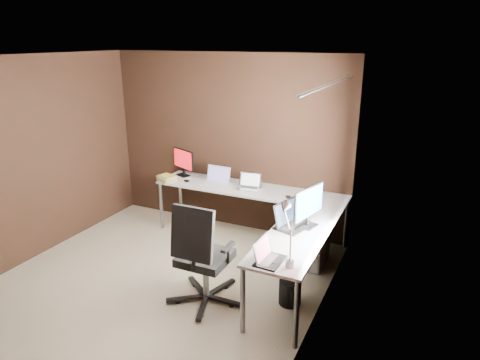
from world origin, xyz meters
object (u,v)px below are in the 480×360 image
object	(u,v)px
laptop_white	(217,180)
laptop_black_big	(291,221)
drawer_pedestal	(309,241)
desk_lamp	(286,226)
monitor_right	(309,204)
laptop_silver	(249,185)
book_stack	(167,178)
monitor_left	(183,161)
wastebasket	(290,292)
laptop_black_small	(267,256)
office_chair	(204,274)

from	to	relation	value
laptop_white	laptop_black_big	xyz separation A→B (m)	(1.39, -0.92, 0.01)
drawer_pedestal	laptop_white	xyz separation A→B (m)	(-1.45, 0.33, 0.48)
laptop_white	desk_lamp	distance (m)	2.34
desk_lamp	monitor_right	bearing A→B (deg)	91.40
monitor_right	laptop_silver	distance (m)	1.39
book_stack	laptop_white	bearing A→B (deg)	14.25
drawer_pedestal	laptop_black_big	distance (m)	0.77
drawer_pedestal	laptop_silver	world-z (taller)	laptop_silver
desk_lamp	book_stack	bearing A→B (deg)	145.94
monitor_left	laptop_white	world-z (taller)	monitor_left
monitor_left	wastebasket	world-z (taller)	monitor_left
laptop_black_small	office_chair	bearing A→B (deg)	83.49
laptop_black_big	laptop_black_small	bearing A→B (deg)	-160.79
monitor_left	book_stack	size ratio (longest dim) A/B	1.32
monitor_right	book_stack	world-z (taller)	monitor_right
drawer_pedestal	laptop_black_small	world-z (taller)	laptop_black_small
office_chair	wastebasket	world-z (taller)	office_chair
drawer_pedestal	book_stack	size ratio (longest dim) A/B	1.85
drawer_pedestal	wastebasket	bearing A→B (deg)	-85.69
wastebasket	monitor_right	bearing A→B (deg)	84.20
wastebasket	drawer_pedestal	bearing A→B (deg)	94.31
wastebasket	book_stack	bearing A→B (deg)	154.18
drawer_pedestal	monitor_right	size ratio (longest dim) A/B	1.12
drawer_pedestal	wastebasket	xyz separation A→B (m)	(0.07, -0.93, -0.17)
desk_lamp	wastebasket	size ratio (longest dim) A/B	2.13
laptop_black_small	wastebasket	xyz separation A→B (m)	(0.08, 0.48, -0.64)
book_stack	desk_lamp	size ratio (longest dim) A/B	0.57
book_stack	office_chair	xyz separation A→B (m)	(1.39, -1.43, -0.43)
laptop_silver	laptop_black_small	distance (m)	2.00
laptop_silver	laptop_black_big	world-z (taller)	laptop_black_big
drawer_pedestal	laptop_white	world-z (taller)	laptop_white
laptop_silver	office_chair	size ratio (longest dim) A/B	0.28
drawer_pedestal	monitor_right	world-z (taller)	monitor_right
monitor_left	laptop_black_small	distance (m)	2.79
monitor_right	laptop_silver	size ratio (longest dim) A/B	1.65
desk_lamp	office_chair	bearing A→B (deg)	174.23
laptop_black_small	book_stack	xyz separation A→B (m)	(-2.15, 1.56, -0.01)
wastebasket	laptop_black_big	bearing A→B (deg)	110.46
laptop_black_big	wastebasket	distance (m)	0.75
laptop_silver	drawer_pedestal	bearing A→B (deg)	-25.72
laptop_black_big	office_chair	bearing A→B (deg)	150.34
book_stack	desk_lamp	xyz separation A→B (m)	(2.30, -1.51, 0.32)
laptop_silver	book_stack	bearing A→B (deg)	-176.62
laptop_white	laptop_black_small	size ratio (longest dim) A/B	1.12
monitor_right	office_chair	bearing A→B (deg)	146.08
drawer_pedestal	laptop_black_small	bearing A→B (deg)	-90.39
wastebasket	laptop_white	bearing A→B (deg)	140.33
laptop_black_big	wastebasket	xyz separation A→B (m)	(0.13, -0.34, -0.65)
drawer_pedestal	book_stack	bearing A→B (deg)	176.02
drawer_pedestal	office_chair	world-z (taller)	office_chair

